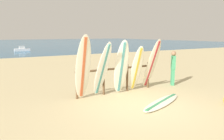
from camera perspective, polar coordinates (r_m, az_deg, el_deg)
ground_plane at (r=6.98m, az=8.72°, el=-9.98°), size 120.00×120.00×0.00m
ocean_water at (r=63.28m, az=-26.49°, el=6.46°), size 120.00×80.00×0.01m
surfboard_rack at (r=8.45m, az=1.02°, el=-1.38°), size 3.39×0.09×1.13m
surfboard_leaning_far_left at (r=7.46m, az=-7.76°, el=0.57°), size 0.59×0.65×2.34m
surfboard_leaning_left at (r=7.76m, az=-2.61°, el=0.07°), size 0.64×1.01×2.09m
surfboard_leaning_center_left at (r=8.15m, az=2.51°, el=0.70°), size 0.62×0.68×2.13m
surfboard_leaning_center at (r=8.60m, az=6.57°, el=0.33°), size 0.56×0.83×1.90m
surfboard_leaning_center_right at (r=9.05m, az=10.57°, el=1.52°), size 0.49×0.98×2.16m
surfboard_lying_on_sand at (r=7.52m, az=13.23°, el=-8.40°), size 2.45×1.42×0.08m
beachgoer_standing at (r=10.07m, az=16.07°, el=0.89°), size 0.27×0.30×1.58m
small_boat_offshore at (r=32.20m, az=-22.97°, el=5.12°), size 2.02×0.84×0.71m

